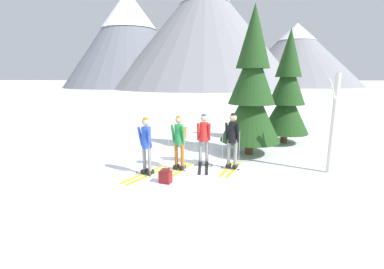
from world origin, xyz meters
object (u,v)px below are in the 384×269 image
skier_in_red (204,137)px  pine_tree_near (287,93)px  backpack_on_snow_front (165,176)px  pine_tree_mid (252,89)px  birch_tree_tall (333,123)px  skier_in_blue (146,143)px  skier_in_black (233,137)px  skier_in_green (179,139)px

skier_in_red → pine_tree_near: (3.53, 3.34, 1.25)m
backpack_on_snow_front → pine_tree_mid: bearing=48.2°
skier_in_red → birch_tree_tall: (3.86, -0.50, 0.57)m
pine_tree_near → birch_tree_tall: (0.33, -3.84, -0.68)m
skier_in_blue → birch_tree_tall: (5.54, 0.49, 0.58)m
skier_in_red → skier_in_black: bearing=-17.1°
skier_in_blue → pine_tree_near: pine_tree_near is taller
birch_tree_tall → backpack_on_snow_front: (-4.89, -1.12, -1.36)m
skier_in_red → backpack_on_snow_front: (-1.03, -1.62, -0.79)m
skier_in_black → birch_tree_tall: (2.94, -0.22, 0.52)m
skier_in_blue → skier_in_green: 1.06m
birch_tree_tall → backpack_on_snow_front: bearing=-167.1°
skier_in_green → skier_in_black: size_ratio=0.97×
skier_in_black → pine_tree_near: size_ratio=0.37×
skier_in_green → skier_in_black: skier_in_black is taller
skier_in_green → skier_in_red: (0.76, 0.49, -0.01)m
skier_in_blue → skier_in_black: 2.70m
pine_tree_mid → backpack_on_snow_front: 4.72m
skier_in_blue → birch_tree_tall: size_ratio=0.58×
skier_in_green → backpack_on_snow_front: (-0.28, -1.13, -0.81)m
skier_in_green → skier_in_red: skier_in_green is taller
skier_in_green → pine_tree_mid: bearing=38.2°
skier_in_red → birch_tree_tall: size_ratio=0.58×
skier_in_blue → pine_tree_mid: size_ratio=0.33×
skier_in_blue → backpack_on_snow_front: skier_in_blue is taller
skier_in_green → pine_tree_near: size_ratio=0.36×
skier_in_green → pine_tree_mid: size_ratio=0.32×
pine_tree_near → pine_tree_mid: pine_tree_mid is taller
skier_in_blue → birch_tree_tall: birch_tree_tall is taller
skier_in_green → birch_tree_tall: 4.64m
birch_tree_tall → pine_tree_near: bearing=94.9°
birch_tree_tall → backpack_on_snow_front: size_ratio=7.91×
skier_in_red → pine_tree_mid: bearing=40.4°
pine_tree_near → backpack_on_snow_front: bearing=-132.6°
birch_tree_tall → skier_in_blue: bearing=-174.9°
skier_in_blue → skier_in_black: bearing=15.2°
backpack_on_snow_front → pine_tree_near: bearing=47.4°
backpack_on_snow_front → skier_in_blue: bearing=136.2°
skier_in_black → birch_tree_tall: bearing=-4.2°
skier_in_blue → pine_tree_mid: 4.46m
skier_in_black → backpack_on_snow_front: (-1.95, -1.34, -0.84)m
pine_tree_near → pine_tree_mid: 2.61m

